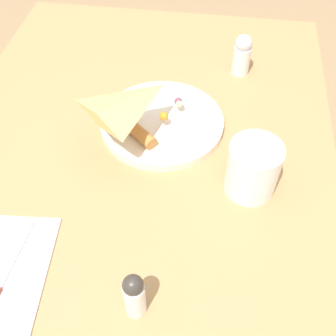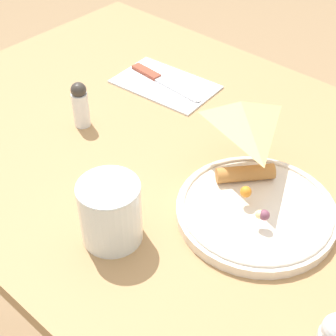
# 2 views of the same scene
# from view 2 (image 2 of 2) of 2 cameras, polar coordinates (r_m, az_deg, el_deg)

# --- Properties ---
(dining_table) EXTENTS (1.13, 0.72, 0.76)m
(dining_table) POSITION_cam_2_polar(r_m,az_deg,el_deg) (0.93, 2.98, -4.73)
(dining_table) COLOR #A87F51
(dining_table) RESTS_ON ground_plane
(plate_pizza) EXTENTS (0.23, 0.23, 0.05)m
(plate_pizza) POSITION_cam_2_polar(r_m,az_deg,el_deg) (0.76, 9.73, -4.40)
(plate_pizza) COLOR silver
(plate_pizza) RESTS_ON dining_table
(milk_glass) EXTENTS (0.09, 0.09, 0.10)m
(milk_glass) POSITION_cam_2_polar(r_m,az_deg,el_deg) (0.70, -6.38, -4.98)
(milk_glass) COLOR white
(milk_glass) RESTS_ON dining_table
(napkin_folded) EXTENTS (0.21, 0.14, 0.00)m
(napkin_folded) POSITION_cam_2_polar(r_m,az_deg,el_deg) (1.04, -0.31, 9.25)
(napkin_folded) COLOR silver
(napkin_folded) RESTS_ON dining_table
(butter_knife) EXTENTS (0.19, 0.03, 0.01)m
(butter_knife) POSITION_cam_2_polar(r_m,az_deg,el_deg) (1.04, -0.65, 9.66)
(butter_knife) COLOR #99422D
(butter_knife) RESTS_ON napkin_folded
(pepper_shaker) EXTENTS (0.03, 0.03, 0.09)m
(pepper_shaker) POSITION_cam_2_polar(r_m,az_deg,el_deg) (0.92, -9.69, 6.97)
(pepper_shaker) COLOR white
(pepper_shaker) RESTS_ON dining_table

